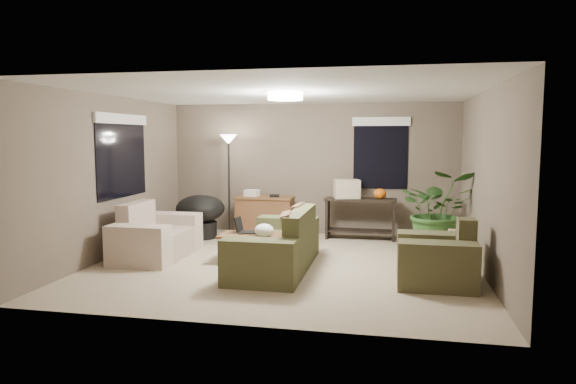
% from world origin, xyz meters
% --- Properties ---
extents(room_shell, '(5.50, 5.50, 5.50)m').
position_xyz_m(room_shell, '(0.00, 0.00, 1.25)').
color(room_shell, tan).
rests_on(room_shell, ground).
extents(main_sofa, '(0.95, 2.20, 0.85)m').
position_xyz_m(main_sofa, '(-0.05, -0.26, 0.29)').
color(main_sofa, '#444529').
rests_on(main_sofa, ground).
extents(throw_pillows, '(0.29, 1.37, 0.47)m').
position_xyz_m(throw_pillows, '(0.21, -0.26, 0.65)').
color(throw_pillows, '#8C7251').
rests_on(throw_pillows, main_sofa).
extents(loveseat, '(0.90, 1.60, 0.85)m').
position_xyz_m(loveseat, '(-2.09, 0.08, 0.30)').
color(loveseat, beige).
rests_on(loveseat, ground).
extents(armchair, '(0.95, 1.00, 0.85)m').
position_xyz_m(armchair, '(2.10, -0.59, 0.30)').
color(armchair, '#47452B').
rests_on(armchair, ground).
extents(coffee_table, '(1.00, 0.55, 0.42)m').
position_xyz_m(coffee_table, '(-0.49, 0.04, 0.36)').
color(coffee_table, brown).
rests_on(coffee_table, ground).
extents(laptop, '(0.40, 0.33, 0.24)m').
position_xyz_m(laptop, '(-0.66, 0.14, 0.48)').
color(laptop, black).
rests_on(laptop, coffee_table).
extents(plastic_bag, '(0.34, 0.32, 0.19)m').
position_xyz_m(plastic_bag, '(-0.29, -0.11, 0.52)').
color(plastic_bag, white).
rests_on(plastic_bag, coffee_table).
extents(desk, '(1.10, 0.50, 0.75)m').
position_xyz_m(desk, '(-0.83, 2.09, 0.38)').
color(desk, brown).
rests_on(desk, ground).
extents(desk_papers, '(0.70, 0.30, 0.12)m').
position_xyz_m(desk_papers, '(-0.98, 2.08, 0.80)').
color(desk_papers, silver).
rests_on(desk_papers, desk).
extents(console_table, '(1.30, 0.40, 0.75)m').
position_xyz_m(console_table, '(0.96, 2.13, 0.44)').
color(console_table, black).
rests_on(console_table, ground).
extents(pumpkin, '(0.25, 0.25, 0.19)m').
position_xyz_m(pumpkin, '(1.31, 2.13, 0.84)').
color(pumpkin, orange).
rests_on(pumpkin, console_table).
extents(cardboard_box, '(0.52, 0.44, 0.34)m').
position_xyz_m(cardboard_box, '(0.71, 2.13, 0.92)').
color(cardboard_box, beige).
rests_on(cardboard_box, console_table).
extents(papasan_chair, '(1.11, 1.11, 0.80)m').
position_xyz_m(papasan_chair, '(-1.95, 1.65, 0.47)').
color(papasan_chair, black).
rests_on(papasan_chair, ground).
extents(floor_lamp, '(0.32, 0.32, 1.91)m').
position_xyz_m(floor_lamp, '(-1.50, 1.99, 1.60)').
color(floor_lamp, black).
rests_on(floor_lamp, ground).
extents(ceiling_fixture, '(0.50, 0.50, 0.10)m').
position_xyz_m(ceiling_fixture, '(0.00, 0.00, 2.44)').
color(ceiling_fixture, white).
rests_on(ceiling_fixture, room_shell).
extents(houseplant, '(1.21, 1.34, 1.05)m').
position_xyz_m(houseplant, '(2.27, 1.39, 0.52)').
color(houseplant, '#2D5923').
rests_on(houseplant, ground).
extents(cat_scratching_post, '(0.32, 0.32, 0.50)m').
position_xyz_m(cat_scratching_post, '(2.47, 0.54, 0.21)').
color(cat_scratching_post, tan).
rests_on(cat_scratching_post, ground).
extents(window_left, '(0.05, 1.56, 1.33)m').
position_xyz_m(window_left, '(-2.73, 0.30, 1.78)').
color(window_left, black).
rests_on(window_left, room_shell).
extents(window_back, '(1.06, 0.05, 1.33)m').
position_xyz_m(window_back, '(1.30, 2.48, 1.79)').
color(window_back, black).
rests_on(window_back, room_shell).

